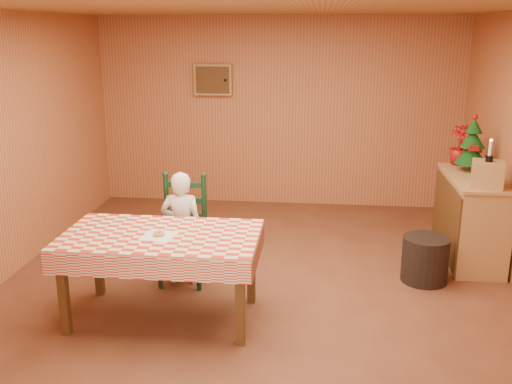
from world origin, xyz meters
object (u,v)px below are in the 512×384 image
(dining_table, at_px, (161,243))
(ladder_chair, at_px, (184,232))
(shelf_unit, at_px, (470,218))
(crate, at_px, (487,174))
(christmas_tree, at_px, (472,145))
(seated_child, at_px, (182,228))
(storage_bin, at_px, (425,259))

(dining_table, xyz_separation_m, ladder_chair, (-0.00, 0.79, -0.18))
(ladder_chair, bearing_deg, dining_table, -90.00)
(ladder_chair, distance_m, shelf_unit, 3.05)
(crate, bearing_deg, shelf_unit, 91.23)
(ladder_chair, distance_m, christmas_tree, 3.22)
(ladder_chair, relative_size, seated_child, 0.96)
(ladder_chair, xyz_separation_m, crate, (2.94, 0.46, 0.55))
(seated_child, distance_m, christmas_tree, 3.23)
(seated_child, bearing_deg, shelf_unit, -162.64)
(dining_table, relative_size, christmas_tree, 2.67)
(dining_table, height_order, ladder_chair, ladder_chair)
(crate, xyz_separation_m, storage_bin, (-0.57, -0.23, -0.83))
(seated_child, xyz_separation_m, shelf_unit, (2.93, 0.92, -0.10))
(crate, height_order, christmas_tree, christmas_tree)
(ladder_chair, height_order, storage_bin, ladder_chair)
(crate, height_order, storage_bin, crate)
(crate, relative_size, christmas_tree, 0.48)
(shelf_unit, bearing_deg, dining_table, -150.67)
(christmas_tree, bearing_deg, shelf_unit, -91.98)
(christmas_tree, relative_size, storage_bin, 1.36)
(seated_child, xyz_separation_m, christmas_tree, (2.94, 1.17, 0.65))
(christmas_tree, bearing_deg, crate, -90.00)
(shelf_unit, xyz_separation_m, christmas_tree, (0.01, 0.25, 0.74))
(dining_table, xyz_separation_m, christmas_tree, (2.94, 1.90, 0.52))
(ladder_chair, distance_m, storage_bin, 2.40)
(seated_child, distance_m, storage_bin, 2.41)
(ladder_chair, distance_m, seated_child, 0.08)
(shelf_unit, relative_size, crate, 4.13)
(dining_table, height_order, storage_bin, dining_table)
(christmas_tree, distance_m, storage_bin, 1.44)
(dining_table, bearing_deg, christmas_tree, 32.83)
(dining_table, distance_m, seated_child, 0.74)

